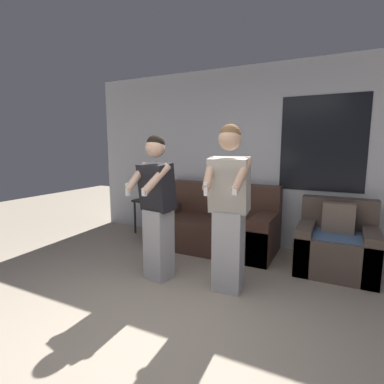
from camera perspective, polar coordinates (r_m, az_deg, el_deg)
The scene contains 7 objects.
ground_plane at distance 2.59m, azimuth -10.54°, elevation -27.38°, with size 14.00×14.00×0.00m, color tan.
wall_back at distance 4.71m, azimuth 11.00°, elevation 6.57°, with size 5.59×0.07×2.70m.
couch at distance 4.55m, azimuth 4.13°, elevation -6.54°, with size 1.85×0.89×0.95m.
armchair at distance 4.12m, azimuth 25.78°, elevation -9.18°, with size 0.88×0.81×0.87m.
side_table at distance 5.30m, azimuth -7.95°, elevation -2.39°, with size 0.52×0.40×0.75m.
person_left at distance 3.38m, azimuth -6.69°, elevation -2.85°, with size 0.45×0.53×1.64m.
person_right at distance 3.08m, azimuth 7.01°, elevation -3.00°, with size 0.46×0.49×1.74m.
Camera 1 is at (1.30, -1.65, 1.53)m, focal length 28.00 mm.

